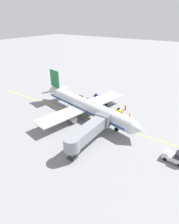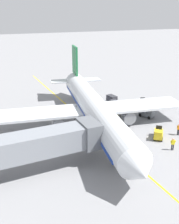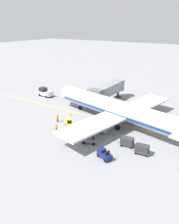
# 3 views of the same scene
# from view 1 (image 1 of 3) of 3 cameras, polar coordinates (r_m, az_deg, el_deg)

# --- Properties ---
(ground_plane) EXTENTS (400.00, 400.00, 0.00)m
(ground_plane) POSITION_cam_1_polar(r_m,az_deg,el_deg) (54.11, -0.10, -1.60)
(ground_plane) COLOR gray
(gate_lead_in_line) EXTENTS (0.24, 80.00, 0.01)m
(gate_lead_in_line) POSITION_cam_1_polar(r_m,az_deg,el_deg) (54.10, -0.10, -1.59)
(gate_lead_in_line) COLOR gold
(gate_lead_in_line) RESTS_ON ground
(parked_airliner) EXTENTS (30.43, 37.12, 10.63)m
(parked_airliner) POSITION_cam_1_polar(r_m,az_deg,el_deg) (53.56, -1.19, 1.91)
(parked_airliner) COLOR silver
(parked_airliner) RESTS_ON ground
(jet_bridge) EXTENTS (14.60, 3.50, 4.98)m
(jet_bridge) POSITION_cam_1_polar(r_m,az_deg,el_deg) (41.38, -0.41, -5.92)
(jet_bridge) COLOR gray
(jet_bridge) RESTS_ON ground
(pushback_tractor) EXTENTS (2.50, 4.54, 2.40)m
(pushback_tractor) POSITION_cam_1_polar(r_m,az_deg,el_deg) (41.90, 24.60, -12.33)
(pushback_tractor) COLOR silver
(pushback_tractor) RESTS_ON ground
(baggage_tug_lead) EXTENTS (2.01, 2.76, 1.62)m
(baggage_tug_lead) POSITION_cam_1_polar(r_m,az_deg,el_deg) (61.92, 4.61, 2.94)
(baggage_tug_lead) COLOR slate
(baggage_tug_lead) RESTS_ON ground
(baggage_tug_trailing) EXTENTS (2.55, 2.67, 1.62)m
(baggage_tug_trailing) POSITION_cam_1_polar(r_m,az_deg,el_deg) (56.31, 9.07, 0.08)
(baggage_tug_trailing) COLOR gold
(baggage_tug_trailing) RESTS_ON ground
(baggage_tug_spare) EXTENTS (2.07, 2.77, 1.62)m
(baggage_tug_spare) POSITION_cam_1_polar(r_m,az_deg,el_deg) (66.10, 2.33, 4.63)
(baggage_tug_spare) COLOR navy
(baggage_tug_spare) RESTS_ON ground
(baggage_cart_front) EXTENTS (1.55, 2.96, 1.58)m
(baggage_cart_front) POSITION_cam_1_polar(r_m,az_deg,el_deg) (62.64, -1.33, 3.56)
(baggage_cart_front) COLOR #4C4C51
(baggage_cart_front) RESTS_ON ground
(baggage_cart_second_in_train) EXTENTS (1.55, 2.96, 1.58)m
(baggage_cart_second_in_train) POSITION_cam_1_polar(r_m,az_deg,el_deg) (65.01, -3.00, 4.44)
(baggage_cart_second_in_train) COLOR #4C4C51
(baggage_cart_second_in_train) RESTS_ON ground
(ground_crew_wing_walker) EXTENTS (0.71, 0.36, 1.69)m
(ground_crew_wing_walker) POSITION_cam_1_polar(r_m,az_deg,el_deg) (54.61, 12.09, -0.83)
(ground_crew_wing_walker) COLOR #232328
(ground_crew_wing_walker) RESTS_ON ground
(ground_crew_loader) EXTENTS (0.36, 0.70, 1.69)m
(ground_crew_loader) POSITION_cam_1_polar(r_m,az_deg,el_deg) (57.23, 1.52, 1.16)
(ground_crew_loader) COLOR #232328
(ground_crew_loader) RESTS_ON ground
(ground_crew_marshaller) EXTENTS (0.28, 0.73, 1.69)m
(ground_crew_marshaller) POSITION_cam_1_polar(r_m,az_deg,el_deg) (58.83, 10.86, 1.41)
(ground_crew_marshaller) COLOR #232328
(ground_crew_marshaller) RESTS_ON ground
(safety_cone_nose_left) EXTENTS (0.36, 0.36, 0.59)m
(safety_cone_nose_left) POSITION_cam_1_polar(r_m,az_deg,el_deg) (51.28, 10.04, -3.44)
(safety_cone_nose_left) COLOR black
(safety_cone_nose_left) RESTS_ON ground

